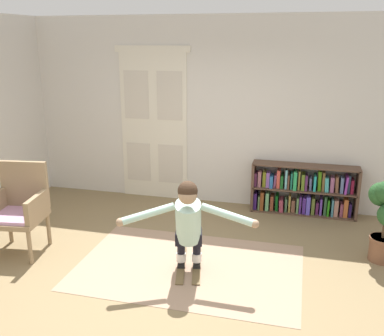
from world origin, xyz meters
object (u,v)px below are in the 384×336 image
at_px(potted_plant, 384,216).
at_px(skis_pair, 189,264).
at_px(bookshelf, 302,192).
at_px(person_skier, 188,220).
at_px(wicker_chair, 19,206).

bearing_deg(potted_plant, skis_pair, -162.34).
height_order(bookshelf, potted_plant, potted_plant).
height_order(potted_plant, person_skier, person_skier).
relative_size(potted_plant, skis_pair, 1.14).
distance_m(skis_pair, person_skier, 0.67).
distance_m(bookshelf, skis_pair, 2.35).
bearing_deg(potted_plant, wicker_chair, -169.22).
bearing_deg(potted_plant, bookshelf, 125.86).
bearing_deg(person_skier, potted_plant, 22.58).
height_order(wicker_chair, person_skier, person_skier).
distance_m(wicker_chair, skis_pair, 2.19).
xyz_separation_m(wicker_chair, potted_plant, (4.28, 0.82, -0.01)).
relative_size(bookshelf, potted_plant, 1.55).
relative_size(skis_pair, person_skier, 0.61).
xyz_separation_m(bookshelf, potted_plant, (0.93, -1.29, 0.23)).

